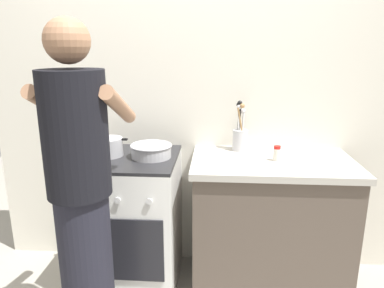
{
  "coord_description": "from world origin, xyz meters",
  "views": [
    {
      "loc": [
        0.2,
        -1.97,
        1.57
      ],
      "look_at": [
        0.05,
        0.12,
        1.0
      ],
      "focal_mm": 33.31,
      "sensor_mm": 36.0,
      "label": 1
    }
  ],
  "objects_px": {
    "pot": "(108,147)",
    "person": "(82,201)",
    "spice_bottle": "(277,154)",
    "stove_range": "(133,221)",
    "utensil_crock": "(240,136)",
    "mixing_bowl": "(151,150)"
  },
  "relations": [
    {
      "from": "pot",
      "to": "spice_bottle",
      "type": "relative_size",
      "value": 2.7
    },
    {
      "from": "stove_range",
      "to": "utensil_crock",
      "type": "relative_size",
      "value": 2.68
    },
    {
      "from": "utensil_crock",
      "to": "person",
      "type": "height_order",
      "value": "person"
    },
    {
      "from": "stove_range",
      "to": "spice_bottle",
      "type": "distance_m",
      "value": 1.04
    },
    {
      "from": "pot",
      "to": "person",
      "type": "relative_size",
      "value": 0.15
    },
    {
      "from": "pot",
      "to": "person",
      "type": "distance_m",
      "value": 0.61
    },
    {
      "from": "stove_range",
      "to": "spice_bottle",
      "type": "relative_size",
      "value": 9.57
    },
    {
      "from": "pot",
      "to": "utensil_crock",
      "type": "bearing_deg",
      "value": 12.41
    },
    {
      "from": "mixing_bowl",
      "to": "person",
      "type": "bearing_deg",
      "value": -111.36
    },
    {
      "from": "pot",
      "to": "utensil_crock",
      "type": "xyz_separation_m",
      "value": [
        0.85,
        0.19,
        0.04
      ]
    },
    {
      "from": "stove_range",
      "to": "mixing_bowl",
      "type": "distance_m",
      "value": 0.52
    },
    {
      "from": "mixing_bowl",
      "to": "spice_bottle",
      "type": "height_order",
      "value": "spice_bottle"
    },
    {
      "from": "pot",
      "to": "person",
      "type": "height_order",
      "value": "person"
    },
    {
      "from": "mixing_bowl",
      "to": "spice_bottle",
      "type": "bearing_deg",
      "value": -1.37
    },
    {
      "from": "utensil_crock",
      "to": "person",
      "type": "bearing_deg",
      "value": -135.24
    },
    {
      "from": "pot",
      "to": "person",
      "type": "bearing_deg",
      "value": -85.45
    },
    {
      "from": "mixing_bowl",
      "to": "spice_bottle",
      "type": "relative_size",
      "value": 2.81
    },
    {
      "from": "stove_range",
      "to": "spice_bottle",
      "type": "height_order",
      "value": "spice_bottle"
    },
    {
      "from": "stove_range",
      "to": "person",
      "type": "height_order",
      "value": "person"
    },
    {
      "from": "mixing_bowl",
      "to": "person",
      "type": "xyz_separation_m",
      "value": [
        -0.23,
        -0.59,
        -0.09
      ]
    },
    {
      "from": "spice_bottle",
      "to": "stove_range",
      "type": "bearing_deg",
      "value": 179.17
    },
    {
      "from": "utensil_crock",
      "to": "mixing_bowl",
      "type": "bearing_deg",
      "value": -160.71
    }
  ]
}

